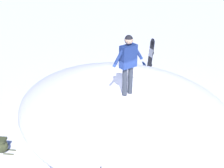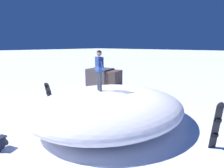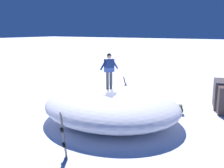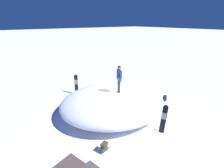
{
  "view_description": "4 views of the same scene",
  "coord_description": "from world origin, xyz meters",
  "px_view_note": "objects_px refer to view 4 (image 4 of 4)",
  "views": [
    {
      "loc": [
        6.83,
        3.16,
        5.4
      ],
      "look_at": [
        0.52,
        -0.21,
        1.68
      ],
      "focal_mm": 45.22,
      "sensor_mm": 36.0,
      "label": 1
    },
    {
      "loc": [
        -4.99,
        5.69,
        3.4
      ],
      "look_at": [
        -0.04,
        0.01,
        1.78
      ],
      "focal_mm": 29.27,
      "sensor_mm": 36.0,
      "label": 2
    },
    {
      "loc": [
        -9.96,
        -6.29,
        4.27
      ],
      "look_at": [
        0.31,
        0.01,
        1.74
      ],
      "focal_mm": 41.49,
      "sensor_mm": 36.0,
      "label": 3
    },
    {
      "loc": [
        7.85,
        -5.83,
        5.74
      ],
      "look_at": [
        -0.28,
        0.26,
        1.77
      ],
      "focal_mm": 26.17,
      "sensor_mm": 36.0,
      "label": 4
    }
  ],
  "objects_px": {
    "snowboard_secondary_upright": "(164,118)",
    "backpack_near": "(104,147)",
    "backpack_far": "(165,99)",
    "snowboarder_standing": "(119,77)",
    "snowboard_primary_upright": "(76,84)"
  },
  "relations": [
    {
      "from": "snowboarder_standing",
      "to": "snowboard_secondary_upright",
      "type": "relative_size",
      "value": 1.13
    },
    {
      "from": "snowboarder_standing",
      "to": "snowboard_secondary_upright",
      "type": "xyz_separation_m",
      "value": [
        3.03,
        0.67,
        -1.7
      ]
    },
    {
      "from": "snowboarder_standing",
      "to": "backpack_near",
      "type": "relative_size",
      "value": 2.63
    },
    {
      "from": "backpack_far",
      "to": "snowboard_primary_upright",
      "type": "bearing_deg",
      "value": -138.72
    },
    {
      "from": "snowboard_secondary_upright",
      "to": "snowboarder_standing",
      "type": "bearing_deg",
      "value": -167.5
    },
    {
      "from": "snowboard_primary_upright",
      "to": "backpack_far",
      "type": "xyz_separation_m",
      "value": [
        5.32,
        4.67,
        -0.62
      ]
    },
    {
      "from": "backpack_near",
      "to": "backpack_far",
      "type": "bearing_deg",
      "value": 102.54
    },
    {
      "from": "snowboarder_standing",
      "to": "backpack_near",
      "type": "xyz_separation_m",
      "value": [
        2.37,
        -2.78,
        -2.26
      ]
    },
    {
      "from": "snowboard_secondary_upright",
      "to": "backpack_near",
      "type": "bearing_deg",
      "value": -100.84
    },
    {
      "from": "snowboard_primary_upright",
      "to": "backpack_near",
      "type": "distance_m",
      "value": 7.04
    },
    {
      "from": "snowboard_primary_upright",
      "to": "backpack_far",
      "type": "height_order",
      "value": "snowboard_primary_upright"
    },
    {
      "from": "snowboarder_standing",
      "to": "backpack_far",
      "type": "height_order",
      "value": "snowboarder_standing"
    },
    {
      "from": "snowboarder_standing",
      "to": "backpack_far",
      "type": "distance_m",
      "value": 4.46
    },
    {
      "from": "snowboarder_standing",
      "to": "snowboard_secondary_upright",
      "type": "bearing_deg",
      "value": 12.5
    },
    {
      "from": "snowboard_primary_upright",
      "to": "snowboard_secondary_upright",
      "type": "relative_size",
      "value": 1.08
    }
  ]
}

